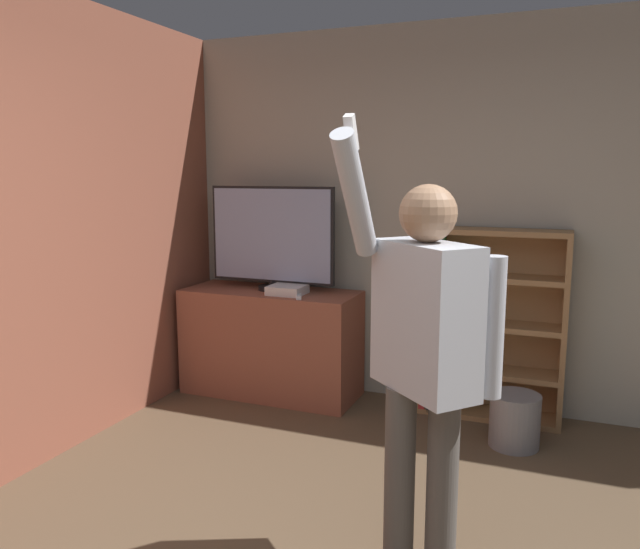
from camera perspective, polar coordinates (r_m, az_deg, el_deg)
The scene contains 9 objects.
wall_back at distance 4.51m, azimuth 13.13°, elevation 4.96°, with size 6.15×0.09×2.70m.
wall_side_brick at distance 4.10m, azimuth -21.30°, elevation 4.13°, with size 0.06×4.48×2.70m.
tv_ledge at distance 4.77m, azimuth -4.48°, elevation -6.20°, with size 1.32×0.53×0.80m.
television at distance 4.65m, azimuth -4.41°, elevation 3.43°, with size 0.98×0.22×0.77m.
game_console at distance 4.53m, azimuth -3.00°, elevation -1.41°, with size 0.25×0.24×0.06m.
remote_loose at distance 4.39m, azimuth -1.94°, elevation -2.03°, with size 0.09×0.14×0.02m.
bookshelf at distance 4.43m, azimuth 14.13°, elevation -4.72°, with size 0.98×0.28×1.30m.
person at distance 2.55m, azimuth 9.50°, elevation -6.30°, with size 0.61×0.55×1.89m.
waste_bin at distance 4.12m, azimuth 17.37°, elevation -12.60°, with size 0.31×0.31×0.33m.
Camera 1 is at (0.69, -1.54, 1.68)m, focal length 35.00 mm.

